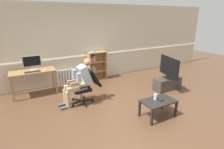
% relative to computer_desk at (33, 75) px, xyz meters
% --- Properties ---
extents(ground_plane, '(18.00, 18.00, 0.00)m').
position_rel_computer_desk_xyz_m(ground_plane, '(1.81, -2.15, -0.64)').
color(ground_plane, brown).
extents(back_wall, '(12.00, 0.13, 2.70)m').
position_rel_computer_desk_xyz_m(back_wall, '(1.81, 0.50, 0.71)').
color(back_wall, beige).
rests_on(back_wall, ground_plane).
extents(computer_desk, '(1.27, 0.56, 0.76)m').
position_rel_computer_desk_xyz_m(computer_desk, '(0.00, 0.00, 0.00)').
color(computer_desk, '#9E7547').
rests_on(computer_desk, ground_plane).
extents(imac_monitor, '(0.52, 0.14, 0.43)m').
position_rel_computer_desk_xyz_m(imac_monitor, '(0.02, 0.08, 0.37)').
color(imac_monitor, silver).
rests_on(imac_monitor, computer_desk).
extents(keyboard, '(0.42, 0.12, 0.02)m').
position_rel_computer_desk_xyz_m(keyboard, '(-0.02, -0.14, 0.13)').
color(keyboard, black).
rests_on(keyboard, computer_desk).
extents(computer_mouse, '(0.06, 0.10, 0.03)m').
position_rel_computer_desk_xyz_m(computer_mouse, '(0.33, -0.12, 0.13)').
color(computer_mouse, white).
rests_on(computer_mouse, computer_desk).
extents(bookshelf, '(0.68, 0.29, 1.09)m').
position_rel_computer_desk_xyz_m(bookshelf, '(2.16, 0.29, -0.11)').
color(bookshelf, '#AD7F4C').
rests_on(bookshelf, ground_plane).
extents(radiator, '(0.73, 0.08, 0.54)m').
position_rel_computer_desk_xyz_m(radiator, '(1.02, 0.39, -0.37)').
color(radiator, white).
rests_on(radiator, ground_plane).
extents(office_chair, '(0.85, 0.62, 0.95)m').
position_rel_computer_desk_xyz_m(office_chair, '(1.21, -1.21, -0.12)').
color(office_chair, black).
rests_on(office_chair, ground_plane).
extents(person_seated, '(0.96, 0.40, 1.24)m').
position_rel_computer_desk_xyz_m(person_seated, '(1.00, -1.22, 0.02)').
color(person_seated, tan).
rests_on(person_seated, ground_plane).
extents(tv_stand, '(0.92, 0.38, 0.39)m').
position_rel_computer_desk_xyz_m(tv_stand, '(3.81, -1.67, -0.45)').
color(tv_stand, '#3D3833').
rests_on(tv_stand, ground_plane).
extents(tv_screen, '(0.29, 0.98, 0.69)m').
position_rel_computer_desk_xyz_m(tv_screen, '(3.82, -1.67, 0.11)').
color(tv_screen, black).
rests_on(tv_screen, tv_stand).
extents(coffee_table, '(0.80, 0.50, 0.42)m').
position_rel_computer_desk_xyz_m(coffee_table, '(2.38, -2.77, -0.28)').
color(coffee_table, black).
rests_on(coffee_table, ground_plane).
extents(drinking_glass, '(0.08, 0.08, 0.14)m').
position_rel_computer_desk_xyz_m(drinking_glass, '(2.35, -2.69, -0.15)').
color(drinking_glass, silver).
rests_on(drinking_glass, coffee_table).
extents(spare_remote, '(0.15, 0.04, 0.02)m').
position_rel_computer_desk_xyz_m(spare_remote, '(2.44, -2.81, -0.21)').
color(spare_remote, black).
rests_on(spare_remote, coffee_table).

